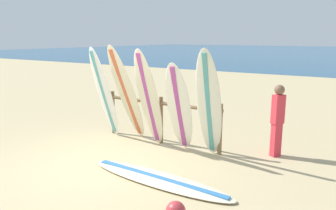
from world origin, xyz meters
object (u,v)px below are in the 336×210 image
surfboard_rack (161,113)px  surfboard_leaning_far_left (104,93)px  beachgoer_standing (278,118)px  surfboard_lying_on_sand (158,179)px  surfboard_leaning_left (127,94)px  surfboard_leaning_center_left (149,99)px  surfboard_leaning_center_right (209,104)px  surfboard_leaning_center (179,108)px

surfboard_rack → surfboard_leaning_far_left: size_ratio=1.37×
beachgoer_standing → surfboard_lying_on_sand: bearing=-120.8°
surfboard_leaning_left → surfboard_leaning_center_left: (0.69, -0.08, -0.04)m
surfboard_leaning_far_left → surfboard_leaning_left: bearing=4.8°
surfboard_leaning_center_right → surfboard_lying_on_sand: surfboard_leaning_center_right is taller
surfboard_rack → surfboard_leaning_left: size_ratio=1.33×
surfboard_leaning_center → beachgoer_standing: 2.03m
surfboard_leaning_center → beachgoer_standing: (1.78, 0.96, -0.16)m
surfboard_rack → beachgoer_standing: bearing=12.6°
surfboard_leaning_far_left → surfboard_lying_on_sand: size_ratio=0.77×
surfboard_rack → surfboard_leaning_center_left: (-0.05, -0.41, 0.40)m
surfboard_rack → surfboard_leaning_left: bearing=-156.2°
surfboard_leaning_left → surfboard_lying_on_sand: surfboard_leaning_left is taller
surfboard_leaning_center_left → surfboard_leaning_far_left: bearing=179.0°
surfboard_leaning_far_left → surfboard_leaning_center: size_ratio=1.13×
surfboard_leaning_center_right → surfboard_leaning_center_left: bearing=-175.4°
surfboard_leaning_center_left → surfboard_lying_on_sand: surfboard_leaning_center_left is taller
beachgoer_standing → surfboard_leaning_far_left: bearing=-166.4°
surfboard_rack → surfboard_leaning_far_left: surfboard_leaning_far_left is taller
surfboard_leaning_center_right → beachgoer_standing: 1.47m
surfboard_leaning_center_right → surfboard_rack: bearing=167.7°
surfboard_leaning_far_left → surfboard_leaning_center_right: (2.75, 0.09, 0.01)m
surfboard_rack → surfboard_leaning_center_right: (1.35, -0.29, 0.41)m
surfboard_leaning_center_left → surfboard_leaning_center_right: bearing=4.6°
surfboard_leaning_far_left → surfboard_leaning_center: surfboard_leaning_far_left is taller
surfboard_lying_on_sand → surfboard_leaning_center_right: bearing=81.0°
surfboard_leaning_center_left → surfboard_leaning_center: size_ratio=1.13×
surfboard_rack → surfboard_lying_on_sand: surfboard_rack is taller
surfboard_lying_on_sand → surfboard_rack: bearing=122.3°
surfboard_leaning_left → surfboard_leaning_center_right: surfboard_leaning_left is taller
beachgoer_standing → surfboard_rack: bearing=-167.4°
surfboard_leaning_far_left → surfboard_lying_on_sand: bearing=-28.7°
surfboard_leaning_center → surfboard_rack: bearing=151.4°
surfboard_leaning_left → surfboard_lying_on_sand: 2.60m
surfboard_rack → surfboard_leaning_center_right: size_ratio=1.36×
surfboard_leaning_left → surfboard_leaning_center_right: bearing=0.9°
surfboard_leaning_left → surfboard_leaning_center_right: (2.09, 0.03, -0.02)m
surfboard_rack → surfboard_leaning_left: 0.92m
surfboard_rack → surfboard_lying_on_sand: (1.12, -1.77, -0.69)m
surfboard_leaning_left → surfboard_leaning_center_right: 2.09m
surfboard_leaning_left → surfboard_leaning_center_left: bearing=-6.4°
surfboard_leaning_left → beachgoer_standing: surfboard_leaning_left is taller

